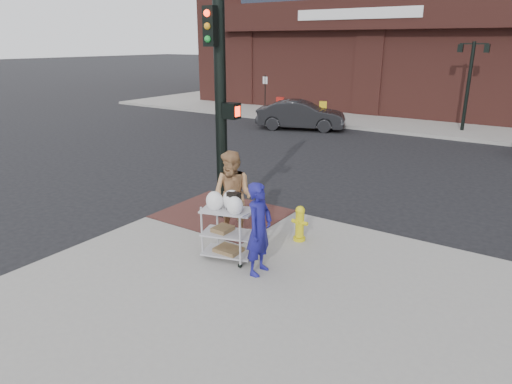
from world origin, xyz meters
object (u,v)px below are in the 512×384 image
Objects in this scene: pedestrian_tan at (233,196)px; sedan_dark at (301,115)px; traffic_signal_pole at (221,104)px; utility_cart at (228,229)px; lamp_post at (470,77)px; woman_blue at (259,229)px; fire_hydrant at (300,223)px.

pedestrian_tan is 0.44× the size of sedan_dark.
traffic_signal_pole is 2.14m from pedestrian_tan.
utility_cart is at bearing -177.02° from sedan_dark.
lamp_post is 17.14m from woman_blue.
fire_hydrant is (6.53, -12.00, -0.16)m from sedan_dark.
lamp_post is 15.43m from traffic_signal_pole.
lamp_post reaches higher than fire_hydrant.
woman_blue reaches higher than sedan_dark.
fire_hydrant is at bearing -4.86° from traffic_signal_pole.
traffic_signal_pole reaches higher than sedan_dark.
woman_blue is at bearing -174.42° from sedan_dark.
traffic_signal_pole is at bearing 175.14° from fire_hydrant.
woman_blue reaches higher than utility_cart.
sedan_dark is at bearing 113.23° from utility_cart.
woman_blue is 1.66m from pedestrian_tan.
utility_cart is at bearing -64.41° from pedestrian_tan.
lamp_post is 16.21m from pedestrian_tan.
sedan_dark is at bearing 110.24° from traffic_signal_pole.
woman_blue is (-0.23, -17.06, -1.61)m from lamp_post.
pedestrian_tan is 1.51m from fire_hydrant.
utility_cart is (5.79, -13.50, 0.06)m from sedan_dark.
pedestrian_tan is at bearing -177.60° from sedan_dark.
woman_blue is (2.25, -1.83, -1.83)m from traffic_signal_pole.
sedan_dark is (-6.83, -3.41, -1.91)m from lamp_post.
pedestrian_tan is 2.45× the size of fire_hydrant.
pedestrian_tan is at bearing 49.20° from woman_blue.
lamp_post is at bearing 78.83° from pedestrian_tan.
utility_cart is at bearing 75.69° from woman_blue.
pedestrian_tan is (-1.56, -16.06, -1.53)m from lamp_post.
traffic_signal_pole is 3.16m from fire_hydrant.
sedan_dark is at bearing -153.48° from lamp_post.
fire_hydrant is (1.25, 0.65, -0.55)m from pedestrian_tan.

